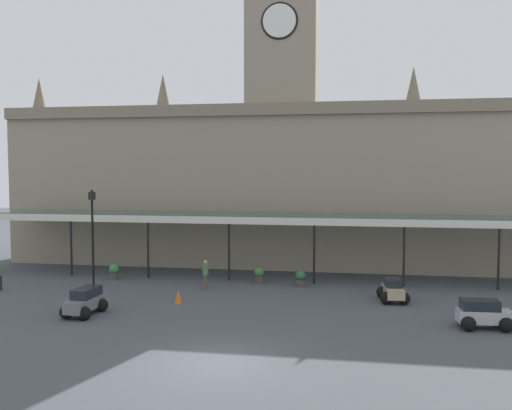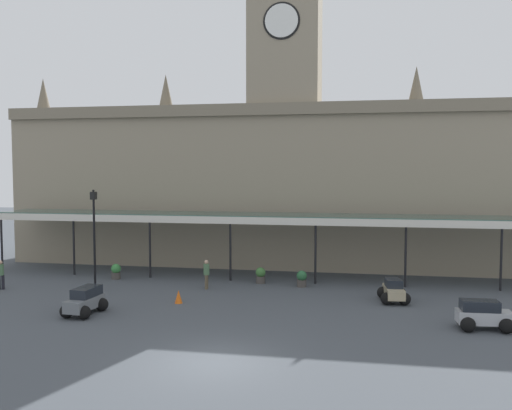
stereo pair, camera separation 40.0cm
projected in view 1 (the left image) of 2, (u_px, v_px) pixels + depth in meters
The scene contains 12 objects.
ground_plane at pixel (217, 362), 19.27m from camera, with size 140.00×140.00×0.00m, color #454A51.
station_building at pixel (283, 173), 38.72m from camera, with size 39.73×5.70×20.99m.
entrance_canopy at pixel (274, 217), 33.96m from camera, with size 36.77×3.26×4.04m.
car_beige_sedan at pixel (393, 292), 28.12m from camera, with size 1.64×2.12×1.19m.
car_silver_estate at pixel (483, 316), 23.26m from camera, with size 2.29×1.61×1.27m.
car_grey_estate at pixel (85, 303), 25.48m from camera, with size 1.65×2.31×1.27m.
pedestrian_beside_cars at pixel (205, 273), 30.97m from camera, with size 0.34×0.39×1.67m.
victorian_lamppost at pixel (92, 229), 30.67m from camera, with size 0.30×0.30×5.73m.
traffic_cone at pixel (178, 297), 27.67m from camera, with size 0.40×0.40×0.67m, color orange.
planter_by_canopy at pixel (301, 278), 31.63m from camera, with size 0.60×0.60×0.96m.
planter_near_kerb at pixel (114, 272), 33.71m from camera, with size 0.60×0.60×0.96m.
planter_forecourt_centre at pixel (259, 275), 32.60m from camera, with size 0.60×0.60×0.96m.
Camera 1 is at (4.46, -18.38, 6.85)m, focal length 37.92 mm.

